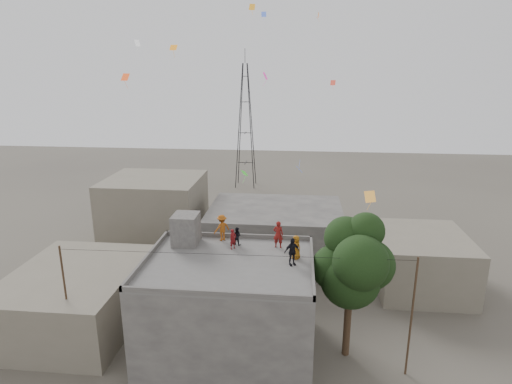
# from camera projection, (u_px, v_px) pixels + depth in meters

# --- Properties ---
(ground) EXTENTS (140.00, 140.00, 0.00)m
(ground) POSITION_uv_depth(u_px,v_px,m) (230.00, 351.00, 26.90)
(ground) COLOR #48423B
(ground) RESTS_ON ground
(main_building) EXTENTS (10.00, 8.00, 6.10)m
(main_building) POSITION_uv_depth(u_px,v_px,m) (229.00, 308.00, 26.06)
(main_building) COLOR #474542
(main_building) RESTS_ON ground
(parapet) EXTENTS (10.00, 8.00, 0.30)m
(parapet) POSITION_uv_depth(u_px,v_px,m) (228.00, 260.00, 25.18)
(parapet) COLOR #474542
(parapet) RESTS_ON main_building
(stair_head_box) EXTENTS (1.60, 1.80, 2.00)m
(stair_head_box) POSITION_uv_depth(u_px,v_px,m) (186.00, 229.00, 27.75)
(stair_head_box) COLOR #474542
(stair_head_box) RESTS_ON main_building
(neighbor_west) EXTENTS (8.00, 10.00, 4.00)m
(neighbor_west) POSITION_uv_depth(u_px,v_px,m) (76.00, 298.00, 29.34)
(neighbor_west) COLOR #6B6454
(neighbor_west) RESTS_ON ground
(neighbor_north) EXTENTS (12.00, 9.00, 5.00)m
(neighbor_north) POSITION_uv_depth(u_px,v_px,m) (275.00, 234.00, 39.41)
(neighbor_north) COLOR #474542
(neighbor_north) RESTS_ON ground
(neighbor_northwest) EXTENTS (9.00, 8.00, 7.00)m
(neighbor_northwest) POSITION_uv_depth(u_px,v_px,m) (155.00, 212.00, 42.22)
(neighbor_northwest) COLOR #6B6454
(neighbor_northwest) RESTS_ON ground
(neighbor_east) EXTENTS (7.00, 8.00, 4.40)m
(neighbor_east) POSITION_uv_depth(u_px,v_px,m) (421.00, 261.00, 34.50)
(neighbor_east) COLOR #6B6454
(neighbor_east) RESTS_ON ground
(tree) EXTENTS (4.90, 4.60, 9.10)m
(tree) POSITION_uv_depth(u_px,v_px,m) (354.00, 264.00, 25.08)
(tree) COLOR black
(tree) RESTS_ON ground
(utility_line) EXTENTS (20.12, 0.62, 7.40)m
(utility_line) POSITION_uv_depth(u_px,v_px,m) (234.00, 309.00, 24.61)
(utility_line) COLOR black
(utility_line) RESTS_ON ground
(transmission_tower) EXTENTS (2.97, 2.97, 20.01)m
(transmission_tower) POSITION_uv_depth(u_px,v_px,m) (245.00, 126.00, 63.06)
(transmission_tower) COLOR black
(transmission_tower) RESTS_ON ground
(person_red_adult) EXTENTS (0.69, 0.50, 1.77)m
(person_red_adult) POSITION_uv_depth(u_px,v_px,m) (278.00, 234.00, 27.19)
(person_red_adult) COLOR maroon
(person_red_adult) RESTS_ON main_building
(person_orange_child) EXTENTS (0.85, 0.81, 1.47)m
(person_orange_child) POSITION_uv_depth(u_px,v_px,m) (296.00, 247.00, 25.61)
(person_orange_child) COLOR #9A5911
(person_orange_child) RESTS_ON main_building
(person_dark_child) EXTENTS (0.69, 0.61, 1.19)m
(person_dark_child) POSITION_uv_depth(u_px,v_px,m) (237.00, 236.00, 27.69)
(person_dark_child) COLOR black
(person_dark_child) RESTS_ON main_building
(person_dark_adult) EXTENTS (1.05, 0.81, 1.66)m
(person_dark_adult) POSITION_uv_depth(u_px,v_px,m) (292.00, 252.00, 24.72)
(person_dark_adult) COLOR black
(person_dark_adult) RESTS_ON main_building
(person_orange_adult) EXTENTS (1.30, 1.26, 1.78)m
(person_orange_adult) POSITION_uv_depth(u_px,v_px,m) (222.00, 228.00, 28.33)
(person_orange_adult) COLOR #9A4A11
(person_orange_adult) RESTS_ON main_building
(person_red_child) EXTENTS (0.56, 0.56, 1.31)m
(person_red_child) POSITION_uv_depth(u_px,v_px,m) (233.00, 239.00, 27.04)
(person_red_child) COLOR maroon
(person_red_child) RESTS_ON main_building
(kites) EXTENTS (18.26, 15.83, 12.74)m
(kites) POSITION_uv_depth(u_px,v_px,m) (247.00, 84.00, 28.55)
(kites) COLOR #F54E19
(kites) RESTS_ON ground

